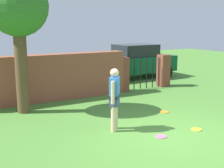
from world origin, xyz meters
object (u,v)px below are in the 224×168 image
Objects in this scene: person at (114,96)px; frisbee_yellow at (196,129)px; tree at (18,10)px; car at (135,61)px; frisbee_pink at (161,136)px; frisbee_orange at (164,112)px.

person reaches higher than frisbee_yellow.
tree is 3.93m from person.
frisbee_yellow is (-2.92, -7.19, -0.85)m from car.
car is at bearing -177.37° from person.
frisbee_pink is (-4.04, -7.13, -0.85)m from car.
car is at bearing 27.50° from tree.
car is at bearing 67.94° from frisbee_yellow.
frisbee_orange is 1.00× the size of frisbee_yellow.
person is 2.33m from frisbee_yellow.
car is (4.79, 6.14, -0.04)m from person.
tree is at bearing -108.48° from person.
tree is at bearing 122.66° from frisbee_pink.
frisbee_pink is at bearing -57.34° from tree.
frisbee_yellow is at bearing 101.34° from person.
tree is 6.08m from frisbee_yellow.
tree is 15.34× the size of frisbee_yellow.
person is (1.67, -2.78, -2.22)m from tree.
frisbee_pink is at bearing -131.78° from frisbee_orange.
car is 8.24m from frisbee_pink.
person is at bearing -164.57° from frisbee_orange.
person is at bearing -59.06° from tree.
frisbee_pink is at bearing 77.75° from person.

